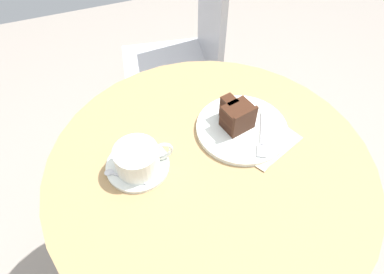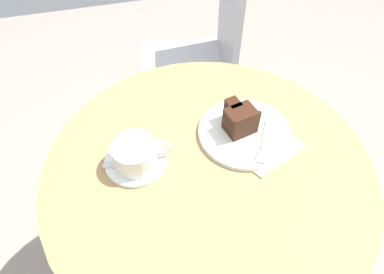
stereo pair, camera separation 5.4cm
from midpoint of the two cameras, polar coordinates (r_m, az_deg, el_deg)
ground_plane at (r=1.49m, az=0.69°, el=-21.58°), size 4.40×4.40×0.01m
cafe_table at (r=0.91m, az=1.06°, el=-9.05°), size 0.78×0.78×0.75m
saucer at (r=0.82m, az=-10.93°, el=-4.76°), size 0.15×0.15×0.01m
coffee_cup at (r=0.78m, az=-11.01°, el=-3.57°), size 0.14×0.10×0.06m
teaspoon at (r=0.80m, az=-13.83°, el=-6.36°), size 0.09×0.07×0.00m
cake_plate at (r=0.88m, az=6.54°, el=1.37°), size 0.23×0.23×0.01m
cake_slice at (r=0.85m, az=5.63°, el=3.49°), size 0.08×0.09×0.07m
fork at (r=0.85m, az=9.79°, el=-0.43°), size 0.08×0.14×0.00m
napkin at (r=0.87m, az=9.27°, el=-0.21°), size 0.21×0.20×0.00m
cafe_chair at (r=1.46m, az=-1.60°, el=14.46°), size 0.44×0.44×0.94m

